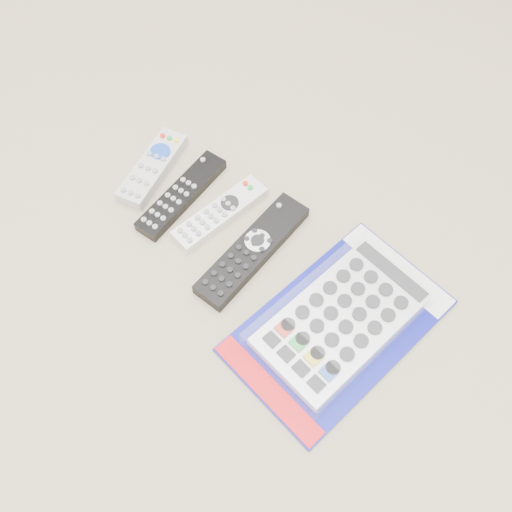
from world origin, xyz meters
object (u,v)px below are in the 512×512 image
Objects in this scene: remote_silver_dvd at (220,213)px; jumbo_remote_packaged at (341,319)px; remote_large_black at (252,250)px; remote_small_grey at (152,168)px; remote_slim_black at (181,195)px.

remote_silver_dvd is 0.26m from jumbo_remote_packaged.
jumbo_remote_packaged reaches higher than remote_large_black.
remote_small_grey and remote_large_black have the same top height.
remote_slim_black is at bearing -175.68° from jumbo_remote_packaged.
jumbo_remote_packaged is at bearing -18.76° from remote_small_grey.
remote_slim_black is 0.54× the size of jumbo_remote_packaged.
remote_small_grey is 0.15m from remote_silver_dvd.
remote_small_grey is 0.24m from remote_large_black.
remote_slim_black is 0.07m from remote_silver_dvd.
remote_small_grey is 0.08m from remote_slim_black.
remote_large_black is (0.23, -0.03, -0.00)m from remote_small_grey.
remote_large_black is at bearing -176.03° from jumbo_remote_packaged.
jumbo_remote_packaged is at bearing 1.23° from remote_silver_dvd.
remote_small_grey reaches higher than remote_silver_dvd.
jumbo_remote_packaged reaches higher than remote_slim_black.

